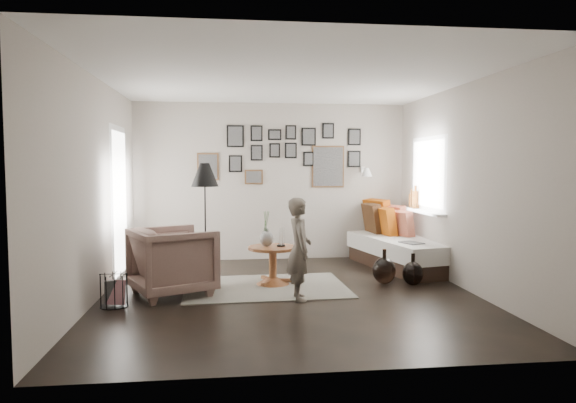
{
  "coord_description": "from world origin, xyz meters",
  "views": [
    {
      "loc": [
        -0.73,
        -6.13,
        1.57
      ],
      "look_at": [
        0.05,
        0.5,
        1.1
      ],
      "focal_mm": 32.0,
      "sensor_mm": 36.0,
      "label": 1
    }
  ],
  "objects": [
    {
      "name": "pedestal_table",
      "position": [
        -0.15,
        0.52,
        0.24
      ],
      "size": [
        0.65,
        0.65,
        0.51
      ],
      "rotation": [
        0.0,
        0.0,
        -0.32
      ],
      "color": "brown",
      "rests_on": "ground"
    },
    {
      "name": "armchair_cushion",
      "position": [
        -1.37,
        0.18,
        0.48
      ],
      "size": [
        0.5,
        0.5,
        0.17
      ],
      "primitive_type": "cube",
      "rotation": [
        -0.21,
        0.0,
        0.41
      ],
      "color": "beige",
      "rests_on": "armchair"
    },
    {
      "name": "magazine_basket",
      "position": [
        -2.0,
        -0.32,
        0.18
      ],
      "size": [
        0.31,
        0.31,
        0.37
      ],
      "rotation": [
        0.0,
        0.0,
        -0.05
      ],
      "color": "black",
      "rests_on": "ground"
    },
    {
      "name": "magazine_on_daybed",
      "position": [
        1.86,
        0.83,
        0.47
      ],
      "size": [
        0.33,
        0.37,
        0.02
      ],
      "primitive_type": "cube",
      "rotation": [
        0.0,
        0.0,
        0.38
      ],
      "color": "black",
      "rests_on": "daybed"
    },
    {
      "name": "daybed",
      "position": [
        1.91,
        1.48,
        0.32
      ],
      "size": [
        1.29,
        2.2,
        1.01
      ],
      "rotation": [
        0.0,
        0.0,
        0.21
      ],
      "color": "black",
      "rests_on": "ground"
    },
    {
      "name": "wall_right",
      "position": [
        2.25,
        0.0,
        1.3
      ],
      "size": [
        0.0,
        4.8,
        4.8
      ],
      "primitive_type": "plane",
      "rotation": [
        1.57,
        0.0,
        -1.57
      ],
      "color": "#AAA195",
      "rests_on": "ground"
    },
    {
      "name": "child",
      "position": [
        0.09,
        -0.27,
        0.6
      ],
      "size": [
        0.3,
        0.45,
        1.2
      ],
      "primitive_type": "imported",
      "rotation": [
        0.0,
        0.0,
        1.61
      ],
      "color": "#5D544A",
      "rests_on": "ground"
    },
    {
      "name": "floor_lamp",
      "position": [
        -1.04,
        0.97,
        1.38
      ],
      "size": [
        0.37,
        0.37,
        1.6
      ],
      "rotation": [
        0.0,
        0.0,
        -0.34
      ],
      "color": "black",
      "rests_on": "ground"
    },
    {
      "name": "vase",
      "position": [
        -0.23,
        0.54,
        0.65
      ],
      "size": [
        0.19,
        0.19,
        0.46
      ],
      "color": "black",
      "rests_on": "pedestal_table"
    },
    {
      "name": "wall_left",
      "position": [
        -2.25,
        0.0,
        1.3
      ],
      "size": [
        0.0,
        4.8,
        4.8
      ],
      "primitive_type": "plane",
      "rotation": [
        1.57,
        0.0,
        1.57
      ],
      "color": "#AAA195",
      "rests_on": "ground"
    },
    {
      "name": "wall_back",
      "position": [
        0.0,
        2.4,
        1.3
      ],
      "size": [
        4.5,
        0.0,
        4.5
      ],
      "primitive_type": "plane",
      "rotation": [
        1.57,
        0.0,
        0.0
      ],
      "color": "#AAA195",
      "rests_on": "ground"
    },
    {
      "name": "ceiling",
      "position": [
        0.0,
        0.0,
        2.6
      ],
      "size": [
        4.8,
        4.8,
        0.0
      ],
      "primitive_type": "plane",
      "rotation": [
        3.14,
        0.0,
        0.0
      ],
      "color": "white",
      "rests_on": "wall_back"
    },
    {
      "name": "ground",
      "position": [
        0.0,
        0.0,
        0.0
      ],
      "size": [
        4.8,
        4.8,
        0.0
      ],
      "primitive_type": "plane",
      "color": "black",
      "rests_on": "ground"
    },
    {
      "name": "demijohn_small",
      "position": [
        1.67,
        0.27,
        0.16
      ],
      "size": [
        0.27,
        0.27,
        0.42
      ],
      "color": "black",
      "rests_on": "ground"
    },
    {
      "name": "candles",
      "position": [
        -0.04,
        0.52,
        0.63
      ],
      "size": [
        0.11,
        0.11,
        0.24
      ],
      "color": "black",
      "rests_on": "pedestal_table"
    },
    {
      "name": "rug",
      "position": [
        -0.26,
        0.37,
        0.01
      ],
      "size": [
        2.1,
        1.5,
        0.01
      ],
      "primitive_type": "cube",
      "rotation": [
        0.0,
        0.0,
        0.03
      ],
      "color": "beige",
      "rests_on": "ground"
    },
    {
      "name": "gallery_wall",
      "position": [
        0.29,
        2.38,
        1.74
      ],
      "size": [
        2.74,
        0.03,
        1.08
      ],
      "color": "brown",
      "rests_on": "wall_back"
    },
    {
      "name": "wall_front",
      "position": [
        0.0,
        -2.4,
        1.3
      ],
      "size": [
        4.5,
        0.0,
        4.5
      ],
      "primitive_type": "plane",
      "rotation": [
        -1.57,
        0.0,
        0.0
      ],
      "color": "#AAA195",
      "rests_on": "ground"
    },
    {
      "name": "demijohn_large",
      "position": [
        1.32,
        0.39,
        0.18
      ],
      "size": [
        0.31,
        0.31,
        0.46
      ],
      "color": "black",
      "rests_on": "ground"
    },
    {
      "name": "window_right",
      "position": [
        2.18,
        1.34,
        0.93
      ],
      "size": [
        0.15,
        1.32,
        1.3
      ],
      "color": "white",
      "rests_on": "wall_right"
    },
    {
      "name": "door_left",
      "position": [
        -2.23,
        1.2,
        1.05
      ],
      "size": [
        0.0,
        2.14,
        2.14
      ],
      "color": "white",
      "rests_on": "wall_left"
    },
    {
      "name": "armchair",
      "position": [
        -1.4,
        0.13,
        0.41
      ],
      "size": [
        1.2,
        1.19,
        0.83
      ],
      "primitive_type": "imported",
      "rotation": [
        0.0,
        0.0,
        2.01
      ],
      "color": "brown",
      "rests_on": "ground"
    },
    {
      "name": "wall_sconce",
      "position": [
        1.55,
        2.13,
        1.46
      ],
      "size": [
        0.18,
        0.36,
        0.16
      ],
      "color": "white",
      "rests_on": "wall_back"
    }
  ]
}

